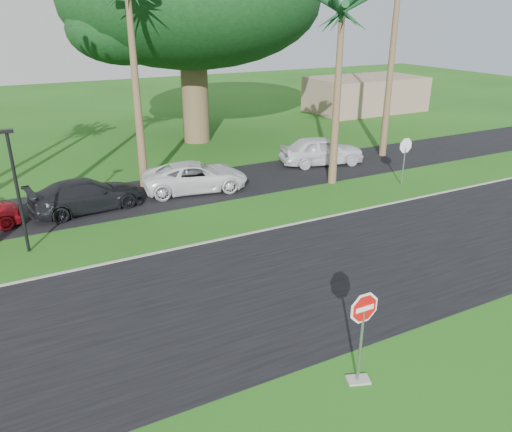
{
  "coord_description": "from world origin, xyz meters",
  "views": [
    {
      "loc": [
        -6.18,
        -10.51,
        8.34
      ],
      "look_at": [
        1.21,
        3.74,
        1.8
      ],
      "focal_mm": 35.0,
      "sensor_mm": 36.0,
      "label": 1
    }
  ],
  "objects": [
    {
      "name": "parking_strip",
      "position": [
        0.0,
        12.5,
        0.01
      ],
      "size": [
        120.0,
        5.0,
        0.02
      ],
      "primitive_type": "cube",
      "color": "black",
      "rests_on": "ground"
    },
    {
      "name": "canopy_tree",
      "position": [
        6.0,
        22.0,
        8.95
      ],
      "size": [
        16.5,
        16.5,
        13.12
      ],
      "color": "brown",
      "rests_on": "ground"
    },
    {
      "name": "curb",
      "position": [
        0.0,
        6.05,
        0.03
      ],
      "size": [
        120.0,
        0.12,
        0.06
      ],
      "primitive_type": "cube",
      "color": "gray",
      "rests_on": "ground"
    },
    {
      "name": "utility_slab",
      "position": [
        0.54,
        -2.99,
        0.03
      ],
      "size": [
        0.64,
        0.52,
        0.06
      ],
      "primitive_type": "cube",
      "rotation": [
        0.0,
        0.0,
        -0.34
      ],
      "color": "#989790",
      "rests_on": "ground"
    },
    {
      "name": "ground",
      "position": [
        0.0,
        0.0,
        0.0
      ],
      "size": [
        120.0,
        120.0,
        0.0
      ],
      "primitive_type": "plane",
      "color": "#215014",
      "rests_on": "ground"
    },
    {
      "name": "building_far",
      "position": [
        24.0,
        26.0,
        1.5
      ],
      "size": [
        10.0,
        6.0,
        3.0
      ],
      "primitive_type": "cube",
      "color": "gray",
      "rests_on": "ground"
    },
    {
      "name": "car_pickup",
      "position": [
        10.42,
        13.11,
        0.84
      ],
      "size": [
        5.22,
        3.01,
        1.67
      ],
      "primitive_type": "imported",
      "rotation": [
        0.0,
        0.0,
        1.35
      ],
      "color": "silver",
      "rests_on": "ground"
    },
    {
      "name": "palm_right_near",
      "position": [
        9.0,
        10.0,
        8.19
      ],
      "size": [
        5.0,
        5.0,
        9.5
      ],
      "color": "brown",
      "rests_on": "ground"
    },
    {
      "name": "stop_sign_far",
      "position": [
        12.0,
        8.0,
        1.77
      ],
      "size": [
        1.05,
        0.07,
        2.62
      ],
      "rotation": [
        0.0,
        0.0,
        3.14
      ],
      "color": "gray",
      "rests_on": "ground"
    },
    {
      "name": "streetlight_right",
      "position": [
        -6.0,
        8.5,
        2.65
      ],
      "size": [
        0.45,
        0.25,
        4.64
      ],
      "color": "black",
      "rests_on": "ground"
    },
    {
      "name": "stop_sign_near",
      "position": [
        0.5,
        -3.0,
        1.77
      ],
      "size": [
        1.05,
        0.07,
        2.62
      ],
      "color": "gray",
      "rests_on": "ground"
    },
    {
      "name": "car_dark",
      "position": [
        -3.24,
        11.78,
        0.73
      ],
      "size": [
        5.24,
        2.7,
        1.45
      ],
      "primitive_type": "imported",
      "rotation": [
        0.0,
        0.0,
        1.71
      ],
      "color": "black",
      "rests_on": "ground"
    },
    {
      "name": "car_minivan",
      "position": [
        2.11,
        12.09,
        0.73
      ],
      "size": [
        5.53,
        3.2,
        1.45
      ],
      "primitive_type": "imported",
      "rotation": [
        0.0,
        0.0,
        1.41
      ],
      "color": "white",
      "rests_on": "ground"
    },
    {
      "name": "road",
      "position": [
        0.0,
        2.0,
        0.01
      ],
      "size": [
        120.0,
        8.0,
        0.02
      ],
      "primitive_type": "cube",
      "color": "black",
      "rests_on": "ground"
    }
  ]
}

